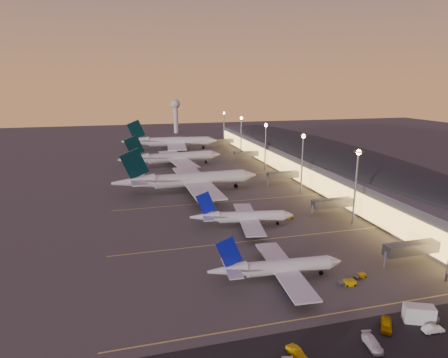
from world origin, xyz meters
TOP-DOWN VIEW (x-y plane):
  - ground at (0.00, 0.00)m, footprint 700.00×700.00m
  - airliner_narrow_south at (-3.92, -28.59)m, footprint 34.32×30.70m
  - airliner_narrow_north at (-1.43, 7.49)m, footprint 35.29×31.85m
  - airliner_wide_near at (-12.42, 53.50)m, footprint 65.08×59.20m
  - airliner_wide_mid at (-12.81, 108.80)m, footprint 60.67×55.64m
  - airliner_wide_far at (-6.65, 166.13)m, footprint 69.19×63.38m
  - terminal_building at (61.84, 72.47)m, footprint 56.35×255.00m
  - light_masts at (36.00, 65.00)m, footprint 2.20×217.20m
  - radar_tower at (10.00, 260.00)m, footprint 9.00×9.00m
  - service_lane at (0.00, -56.00)m, footprint 260.00×16.00m
  - lane_markings at (0.00, 40.00)m, footprint 90.00×180.36m
  - baggage_tug_a at (16.59, -33.28)m, footprint 3.49×2.13m
  - baggage_tug_b at (11.51, -35.55)m, footprint 4.26×2.09m
  - baggage_tug_c at (16.79, 10.26)m, footprint 3.99×2.73m
  - catering_truck_a at (17.67, -51.95)m, footprint 6.83×4.76m
  - service_van_c at (3.71, -55.92)m, footprint 3.14×5.85m
  - service_van_d at (9.66, -52.02)m, footprint 4.86×5.43m
  - service_van_e at (17.74, -55.30)m, footprint 4.34×1.71m
  - service_van_f at (-10.85, -54.90)m, footprint 2.64×4.95m

SIDE VIEW (x-z plane):
  - ground at x=0.00m, z-range 0.00..0.00m
  - service_lane at x=0.00m, z-range 0.00..0.01m
  - lane_markings at x=0.00m, z-range 0.01..0.01m
  - baggage_tug_a at x=16.59m, z-range -0.04..0.93m
  - baggage_tug_c at x=16.79m, z-range -0.05..1.06m
  - baggage_tug_b at x=11.51m, z-range -0.05..1.18m
  - service_van_e at x=17.74m, z-range 0.00..1.40m
  - service_van_f at x=-10.85m, z-range 0.00..1.55m
  - service_van_c at x=3.71m, z-range 0.00..1.61m
  - service_van_d at x=9.66m, z-range 0.00..1.78m
  - catering_truck_a at x=17.67m, z-range -0.12..3.48m
  - airliner_narrow_south at x=-3.92m, z-range -2.96..9.30m
  - airliner_narrow_north at x=-1.43m, z-range -3.05..9.57m
  - airliner_wide_mid at x=-12.81m, z-range -4.71..14.70m
  - airliner_wide_near at x=-12.42m, z-range -5.06..15.79m
  - airliner_wide_far at x=-6.65m, z-range -5.37..16.76m
  - terminal_building at x=61.84m, z-range 0.05..17.51m
  - light_masts at x=36.00m, z-range 4.60..30.50m
  - radar_tower at x=10.00m, z-range 5.62..38.12m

